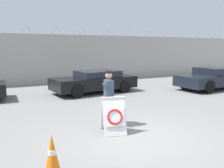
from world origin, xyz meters
name	(u,v)px	position (x,y,z in m)	size (l,w,h in m)	color
ground_plane	(137,137)	(0.00, 0.00, 0.00)	(90.00, 90.00, 0.00)	gray
perimeter_wall	(42,59)	(0.00, 11.15, 1.61)	(36.00, 0.30, 3.66)	#ADA8A0
barricade_sign	(114,115)	(-0.41, 0.57, 0.50)	(0.80, 0.87, 1.01)	white
security_guard	(109,96)	(-0.20, 1.27, 0.91)	(0.47, 0.60, 1.66)	black
traffic_cone_near	(52,155)	(-2.50, -0.95, 0.38)	(0.36, 0.36, 0.77)	orange
parked_car_rear_sedan	(95,81)	(1.68, 6.58, 0.60)	(4.50, 2.19, 1.14)	black
parked_car_far_side	(214,78)	(8.22, 4.50, 0.63)	(4.58, 2.07, 1.22)	black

